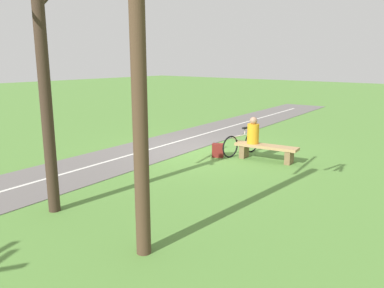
{
  "coord_description": "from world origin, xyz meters",
  "views": [
    {
      "loc": [
        -7.39,
        9.51,
        2.92
      ],
      "look_at": [
        -1.69,
        2.56,
        0.92
      ],
      "focal_mm": 36.06,
      "sensor_mm": 36.0,
      "label": 1
    }
  ],
  "objects_px": {
    "bench": "(266,150)",
    "tree_far_left": "(44,96)",
    "person_seated": "(253,132)",
    "bicycle": "(241,144)",
    "backpack": "(218,150)",
    "tree_near_bench": "(140,87)"
  },
  "relations": [
    {
      "from": "person_seated",
      "to": "tree_far_left",
      "type": "distance_m",
      "value": 6.22
    },
    {
      "from": "person_seated",
      "to": "bicycle",
      "type": "height_order",
      "value": "person_seated"
    },
    {
      "from": "bench",
      "to": "bicycle",
      "type": "height_order",
      "value": "bicycle"
    },
    {
      "from": "person_seated",
      "to": "tree_near_bench",
      "type": "height_order",
      "value": "tree_near_bench"
    },
    {
      "from": "bench",
      "to": "person_seated",
      "type": "relative_size",
      "value": 2.38
    },
    {
      "from": "person_seated",
      "to": "backpack",
      "type": "relative_size",
      "value": 1.91
    },
    {
      "from": "bicycle",
      "to": "tree_far_left",
      "type": "distance_m",
      "value": 6.45
    },
    {
      "from": "backpack",
      "to": "person_seated",
      "type": "bearing_deg",
      "value": -150.73
    },
    {
      "from": "person_seated",
      "to": "tree_near_bench",
      "type": "distance_m",
      "value": 6.49
    },
    {
      "from": "bench",
      "to": "bicycle",
      "type": "relative_size",
      "value": 1.13
    },
    {
      "from": "tree_near_bench",
      "to": "person_seated",
      "type": "bearing_deg",
      "value": -74.43
    },
    {
      "from": "person_seated",
      "to": "bicycle",
      "type": "distance_m",
      "value": 0.7
    },
    {
      "from": "tree_near_bench",
      "to": "bicycle",
      "type": "bearing_deg",
      "value": -70.63
    },
    {
      "from": "backpack",
      "to": "tree_near_bench",
      "type": "height_order",
      "value": "tree_near_bench"
    },
    {
      "from": "person_seated",
      "to": "bicycle",
      "type": "bearing_deg",
      "value": -27.25
    },
    {
      "from": "person_seated",
      "to": "tree_far_left",
      "type": "relative_size",
      "value": 0.17
    },
    {
      "from": "bench",
      "to": "backpack",
      "type": "relative_size",
      "value": 4.55
    },
    {
      "from": "bench",
      "to": "tree_far_left",
      "type": "xyz_separation_m",
      "value": [
        1.38,
        6.03,
        1.91
      ]
    },
    {
      "from": "person_seated",
      "to": "tree_far_left",
      "type": "height_order",
      "value": "tree_far_left"
    },
    {
      "from": "bicycle",
      "to": "tree_far_left",
      "type": "height_order",
      "value": "tree_far_left"
    },
    {
      "from": "backpack",
      "to": "tree_near_bench",
      "type": "distance_m",
      "value": 6.53
    },
    {
      "from": "bicycle",
      "to": "tree_near_bench",
      "type": "bearing_deg",
      "value": 27.78
    }
  ]
}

